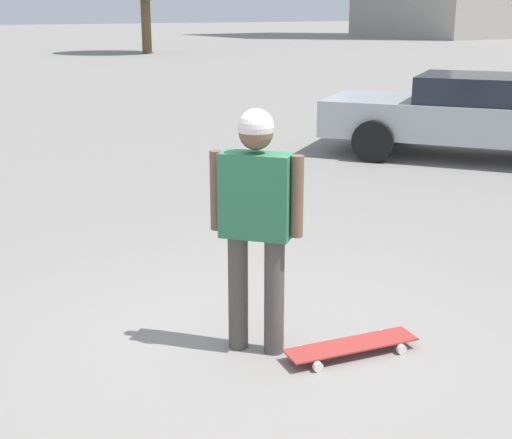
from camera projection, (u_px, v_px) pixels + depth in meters
ground_plane at (256, 349)px, 4.95m from camera, size 220.00×220.00×0.00m
person at (256, 209)px, 4.66m from camera, size 0.50×0.46×1.67m
skateboard at (352, 346)px, 4.85m from camera, size 0.39×0.97×0.08m
car_parked_near at (483, 114)px, 11.07m from camera, size 4.94×4.26×1.30m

